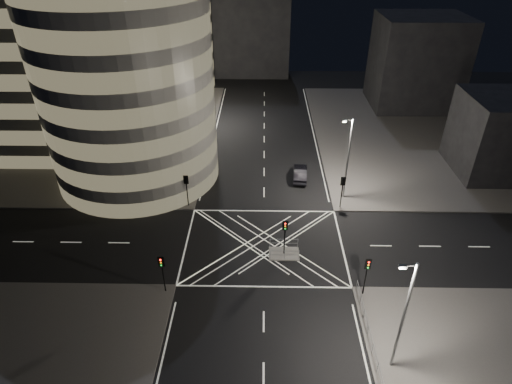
{
  "coord_description": "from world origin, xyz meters",
  "views": [
    {
      "loc": [
        -0.22,
        -34.16,
        28.19
      ],
      "look_at": [
        -0.91,
        5.33,
        3.0
      ],
      "focal_mm": 30.0,
      "sensor_mm": 36.0,
      "label": 1
    }
  ],
  "objects_px": {
    "traffic_signal_nr": "(367,270)",
    "street_lamp_left_near": "(186,144)",
    "traffic_signal_fl": "(186,185)",
    "street_lamp_right_near": "(403,315)",
    "traffic_signal_nl": "(162,268)",
    "street_lamp_left_far": "(204,92)",
    "street_lamp_right_far": "(348,157)",
    "traffic_signal_island": "(285,231)",
    "traffic_signal_fr": "(343,186)",
    "central_island": "(284,254)",
    "sedan": "(300,173)"
  },
  "relations": [
    {
      "from": "street_lamp_left_far",
      "to": "street_lamp_right_near",
      "type": "bearing_deg",
      "value": -66.79
    },
    {
      "from": "street_lamp_right_near",
      "to": "sedan",
      "type": "xyz_separation_m",
      "value": [
        -4.82,
        27.37,
        -4.76
      ]
    },
    {
      "from": "traffic_signal_nr",
      "to": "street_lamp_left_near",
      "type": "height_order",
      "value": "street_lamp_left_near"
    },
    {
      "from": "street_lamp_left_far",
      "to": "sedan",
      "type": "distance_m",
      "value": 22.28
    },
    {
      "from": "traffic_signal_island",
      "to": "sedan",
      "type": "height_order",
      "value": "traffic_signal_island"
    },
    {
      "from": "street_lamp_right_near",
      "to": "sedan",
      "type": "distance_m",
      "value": 28.19
    },
    {
      "from": "traffic_signal_fl",
      "to": "street_lamp_right_far",
      "type": "distance_m",
      "value": 18.55
    },
    {
      "from": "street_lamp_left_far",
      "to": "street_lamp_right_near",
      "type": "relative_size",
      "value": 1.0
    },
    {
      "from": "street_lamp_left_near",
      "to": "traffic_signal_island",
      "type": "bearing_deg",
      "value": -49.73
    },
    {
      "from": "traffic_signal_fr",
      "to": "traffic_signal_nr",
      "type": "distance_m",
      "value": 13.6
    },
    {
      "from": "street_lamp_left_far",
      "to": "street_lamp_right_far",
      "type": "xyz_separation_m",
      "value": [
        18.87,
        -21.0,
        0.0
      ]
    },
    {
      "from": "traffic_signal_nr",
      "to": "street_lamp_right_near",
      "type": "height_order",
      "value": "street_lamp_right_near"
    },
    {
      "from": "traffic_signal_fr",
      "to": "street_lamp_right_near",
      "type": "relative_size",
      "value": 0.4
    },
    {
      "from": "traffic_signal_nl",
      "to": "traffic_signal_fr",
      "type": "xyz_separation_m",
      "value": [
        17.6,
        13.6,
        0.0
      ]
    },
    {
      "from": "traffic_signal_nr",
      "to": "sedan",
      "type": "bearing_deg",
      "value": 101.72
    },
    {
      "from": "traffic_signal_island",
      "to": "sedan",
      "type": "distance_m",
      "value": 15.25
    },
    {
      "from": "central_island",
      "to": "traffic_signal_fl",
      "type": "xyz_separation_m",
      "value": [
        -10.8,
        8.3,
        2.84
      ]
    },
    {
      "from": "traffic_signal_fr",
      "to": "central_island",
      "type": "bearing_deg",
      "value": -129.33
    },
    {
      "from": "street_lamp_left_near",
      "to": "street_lamp_right_far",
      "type": "bearing_deg",
      "value": -9.03
    },
    {
      "from": "traffic_signal_nr",
      "to": "street_lamp_right_near",
      "type": "distance_m",
      "value": 7.69
    },
    {
      "from": "traffic_signal_nl",
      "to": "street_lamp_right_near",
      "type": "xyz_separation_m",
      "value": [
        18.24,
        -7.2,
        2.63
      ]
    },
    {
      "from": "traffic_signal_fl",
      "to": "traffic_signal_island",
      "type": "height_order",
      "value": "same"
    },
    {
      "from": "traffic_signal_nl",
      "to": "street_lamp_left_far",
      "type": "xyz_separation_m",
      "value": [
        -0.64,
        36.8,
        2.63
      ]
    },
    {
      "from": "traffic_signal_nl",
      "to": "street_lamp_left_far",
      "type": "distance_m",
      "value": 36.9
    },
    {
      "from": "traffic_signal_island",
      "to": "street_lamp_right_far",
      "type": "bearing_deg",
      "value": 54.7
    },
    {
      "from": "traffic_signal_fr",
      "to": "street_lamp_right_near",
      "type": "xyz_separation_m",
      "value": [
        0.64,
        -20.8,
        2.63
      ]
    },
    {
      "from": "central_island",
      "to": "street_lamp_right_far",
      "type": "height_order",
      "value": "street_lamp_right_far"
    },
    {
      "from": "traffic_signal_nl",
      "to": "street_lamp_left_far",
      "type": "bearing_deg",
      "value": 90.99
    },
    {
      "from": "traffic_signal_fl",
      "to": "street_lamp_right_far",
      "type": "relative_size",
      "value": 0.4
    },
    {
      "from": "central_island",
      "to": "street_lamp_right_far",
      "type": "relative_size",
      "value": 0.3
    },
    {
      "from": "traffic_signal_fr",
      "to": "street_lamp_right_far",
      "type": "height_order",
      "value": "street_lamp_right_far"
    },
    {
      "from": "traffic_signal_nl",
      "to": "traffic_signal_fr",
      "type": "height_order",
      "value": "same"
    },
    {
      "from": "traffic_signal_island",
      "to": "traffic_signal_nr",
      "type": "bearing_deg",
      "value": -37.93
    },
    {
      "from": "street_lamp_left_near",
      "to": "sedan",
      "type": "height_order",
      "value": "street_lamp_left_near"
    },
    {
      "from": "traffic_signal_nr",
      "to": "traffic_signal_island",
      "type": "xyz_separation_m",
      "value": [
        -6.8,
        5.3,
        0.0
      ]
    },
    {
      "from": "traffic_signal_nr",
      "to": "street_lamp_right_far",
      "type": "distance_m",
      "value": 16.03
    },
    {
      "from": "traffic_signal_nr",
      "to": "street_lamp_left_far",
      "type": "relative_size",
      "value": 0.4
    },
    {
      "from": "traffic_signal_fl",
      "to": "street_lamp_right_near",
      "type": "bearing_deg",
      "value": -48.76
    },
    {
      "from": "traffic_signal_nr",
      "to": "street_lamp_left_far",
      "type": "distance_m",
      "value": 41.15
    },
    {
      "from": "central_island",
      "to": "traffic_signal_fl",
      "type": "height_order",
      "value": "traffic_signal_fl"
    },
    {
      "from": "traffic_signal_nl",
      "to": "street_lamp_left_near",
      "type": "bearing_deg",
      "value": 91.94
    },
    {
      "from": "traffic_signal_island",
      "to": "central_island",
      "type": "bearing_deg",
      "value": 0.0
    },
    {
      "from": "central_island",
      "to": "sedan",
      "type": "bearing_deg",
      "value": 80.03
    },
    {
      "from": "traffic_signal_nl",
      "to": "traffic_signal_fr",
      "type": "bearing_deg",
      "value": 37.69
    },
    {
      "from": "central_island",
      "to": "street_lamp_left_far",
      "type": "bearing_deg",
      "value": 109.95
    },
    {
      "from": "street_lamp_left_far",
      "to": "street_lamp_right_near",
      "type": "height_order",
      "value": "same"
    },
    {
      "from": "street_lamp_right_far",
      "to": "traffic_signal_island",
      "type": "bearing_deg",
      "value": -125.3
    },
    {
      "from": "street_lamp_left_near",
      "to": "sedan",
      "type": "bearing_deg",
      "value": 5.57
    },
    {
      "from": "central_island",
      "to": "street_lamp_right_far",
      "type": "distance_m",
      "value": 13.98
    },
    {
      "from": "traffic_signal_fl",
      "to": "street_lamp_right_near",
      "type": "distance_m",
      "value": 27.79
    }
  ]
}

